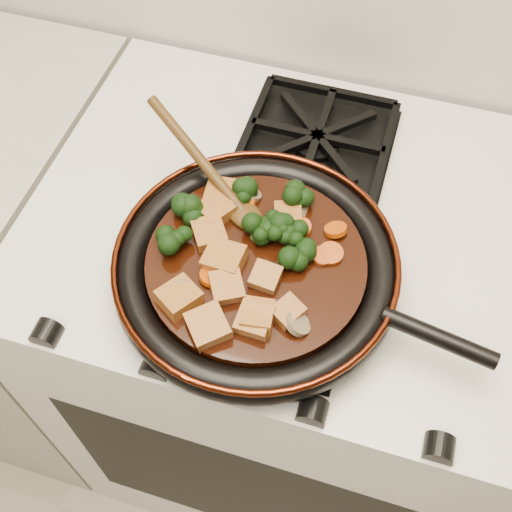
# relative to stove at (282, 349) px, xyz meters

# --- Properties ---
(stove) EXTENTS (0.76, 0.60, 0.90)m
(stove) POSITION_rel_stove_xyz_m (0.00, 0.00, 0.00)
(stove) COLOR beige
(stove) RESTS_ON ground
(burner_grate_front) EXTENTS (0.23, 0.23, 0.03)m
(burner_grate_front) POSITION_rel_stove_xyz_m (0.00, -0.14, 0.46)
(burner_grate_front) COLOR black
(burner_grate_front) RESTS_ON stove
(burner_grate_back) EXTENTS (0.23, 0.23, 0.03)m
(burner_grate_back) POSITION_rel_stove_xyz_m (0.00, 0.14, 0.46)
(burner_grate_back) COLOR black
(burner_grate_back) RESTS_ON stove
(skillet) EXTENTS (0.49, 0.37, 0.05)m
(skillet) POSITION_rel_stove_xyz_m (-0.01, -0.13, 0.49)
(skillet) COLOR black
(skillet) RESTS_ON burner_grate_front
(braising_sauce) EXTENTS (0.28, 0.28, 0.02)m
(braising_sauce) POSITION_rel_stove_xyz_m (-0.02, -0.13, 0.50)
(braising_sauce) COLOR black
(braising_sauce) RESTS_ON skillet
(tofu_cube_0) EXTENTS (0.04, 0.04, 0.03)m
(tofu_cube_0) POSITION_rel_stove_xyz_m (0.01, -0.21, 0.52)
(tofu_cube_0) COLOR #915721
(tofu_cube_0) RESTS_ON braising_sauce
(tofu_cube_1) EXTENTS (0.06, 0.07, 0.03)m
(tofu_cube_1) POSITION_rel_stove_xyz_m (-0.04, -0.24, 0.52)
(tofu_cube_1) COLOR #915721
(tofu_cube_1) RESTS_ON braising_sauce
(tofu_cube_2) EXTENTS (0.06, 0.06, 0.03)m
(tofu_cube_2) POSITION_rel_stove_xyz_m (-0.04, -0.18, 0.52)
(tofu_cube_2) COLOR #915721
(tofu_cube_2) RESTS_ON braising_sauce
(tofu_cube_3) EXTENTS (0.05, 0.05, 0.03)m
(tofu_cube_3) POSITION_rel_stove_xyz_m (-0.05, -0.14, 0.52)
(tofu_cube_3) COLOR #915721
(tofu_cube_3) RESTS_ON braising_sauce
(tofu_cube_4) EXTENTS (0.05, 0.04, 0.03)m
(tofu_cube_4) POSITION_rel_stove_xyz_m (-0.09, -0.04, 0.52)
(tofu_cube_4) COLOR #915721
(tofu_cube_4) RESTS_ON braising_sauce
(tofu_cube_5) EXTENTS (0.05, 0.05, 0.02)m
(tofu_cube_5) POSITION_rel_stove_xyz_m (0.04, -0.19, 0.52)
(tofu_cube_5) COLOR #915721
(tofu_cube_5) RESTS_ON braising_sauce
(tofu_cube_6) EXTENTS (0.04, 0.05, 0.03)m
(tofu_cube_6) POSITION_rel_stove_xyz_m (0.01, -0.21, 0.52)
(tofu_cube_6) COLOR #915721
(tofu_cube_6) RESTS_ON braising_sauce
(tofu_cube_7) EXTENTS (0.06, 0.06, 0.03)m
(tofu_cube_7) POSITION_rel_stove_xyz_m (-0.09, -0.21, 0.52)
(tofu_cube_7) COLOR #915721
(tofu_cube_7) RESTS_ON braising_sauce
(tofu_cube_8) EXTENTS (0.05, 0.05, 0.02)m
(tofu_cube_8) POSITION_rel_stove_xyz_m (0.01, -0.05, 0.52)
(tofu_cube_8) COLOR #915721
(tofu_cube_8) RESTS_ON braising_sauce
(tofu_cube_9) EXTENTS (0.04, 0.04, 0.02)m
(tofu_cube_9) POSITION_rel_stove_xyz_m (0.00, -0.15, 0.52)
(tofu_cube_9) COLOR #915721
(tofu_cube_9) RESTS_ON braising_sauce
(tofu_cube_10) EXTENTS (0.06, 0.06, 0.02)m
(tofu_cube_10) POSITION_rel_stove_xyz_m (-0.09, -0.07, 0.52)
(tofu_cube_10) COLOR #915721
(tofu_cube_10) RESTS_ON braising_sauce
(tofu_cube_11) EXTENTS (0.06, 0.06, 0.02)m
(tofu_cube_11) POSITION_rel_stove_xyz_m (-0.09, -0.11, 0.52)
(tofu_cube_11) COLOR #915721
(tofu_cube_11) RESTS_ON braising_sauce
(broccoli_floret_0) EXTENTS (0.08, 0.08, 0.06)m
(broccoli_floret_0) POSITION_rel_stove_xyz_m (-0.13, -0.14, 0.52)
(broccoli_floret_0) COLOR black
(broccoli_floret_0) RESTS_ON braising_sauce
(broccoli_floret_1) EXTENTS (0.07, 0.08, 0.07)m
(broccoli_floret_1) POSITION_rel_stove_xyz_m (0.03, -0.11, 0.52)
(broccoli_floret_1) COLOR black
(broccoli_floret_1) RESTS_ON braising_sauce
(broccoli_floret_2) EXTENTS (0.07, 0.07, 0.06)m
(broccoli_floret_2) POSITION_rel_stove_xyz_m (0.01, -0.03, 0.52)
(broccoli_floret_2) COLOR black
(broccoli_floret_2) RESTS_ON braising_sauce
(broccoli_floret_3) EXTENTS (0.08, 0.08, 0.06)m
(broccoli_floret_3) POSITION_rel_stove_xyz_m (-0.03, -0.09, 0.52)
(broccoli_floret_3) COLOR black
(broccoli_floret_3) RESTS_ON braising_sauce
(broccoli_floret_4) EXTENTS (0.08, 0.09, 0.07)m
(broccoli_floret_4) POSITION_rel_stove_xyz_m (0.02, -0.09, 0.52)
(broccoli_floret_4) COLOR black
(broccoli_floret_4) RESTS_ON braising_sauce
(broccoli_floret_5) EXTENTS (0.07, 0.07, 0.06)m
(broccoli_floret_5) POSITION_rel_stove_xyz_m (-0.01, -0.08, 0.52)
(broccoli_floret_5) COLOR black
(broccoli_floret_5) RESTS_ON braising_sauce
(broccoli_floret_6) EXTENTS (0.07, 0.06, 0.06)m
(broccoli_floret_6) POSITION_rel_stove_xyz_m (-0.06, -0.04, 0.52)
(broccoli_floret_6) COLOR black
(broccoli_floret_6) RESTS_ON braising_sauce
(broccoli_floret_7) EXTENTS (0.08, 0.07, 0.06)m
(broccoli_floret_7) POSITION_rel_stove_xyz_m (-0.12, -0.08, 0.52)
(broccoli_floret_7) COLOR black
(broccoli_floret_7) RESTS_ON braising_sauce
(carrot_coin_0) EXTENTS (0.03, 0.03, 0.01)m
(carrot_coin_0) POSITION_rel_stove_xyz_m (-0.06, -0.05, 0.51)
(carrot_coin_0) COLOR #A43704
(carrot_coin_0) RESTS_ON braising_sauce
(carrot_coin_1) EXTENTS (0.03, 0.03, 0.02)m
(carrot_coin_1) POSITION_rel_stove_xyz_m (-0.06, -0.17, 0.51)
(carrot_coin_1) COLOR #A43704
(carrot_coin_1) RESTS_ON braising_sauce
(carrot_coin_2) EXTENTS (0.03, 0.03, 0.01)m
(carrot_coin_2) POSITION_rel_stove_xyz_m (0.07, -0.09, 0.51)
(carrot_coin_2) COLOR #A43704
(carrot_coin_2) RESTS_ON braising_sauce
(carrot_coin_3) EXTENTS (0.03, 0.03, 0.02)m
(carrot_coin_3) POSITION_rel_stove_xyz_m (0.03, -0.06, 0.51)
(carrot_coin_3) COLOR #A43704
(carrot_coin_3) RESTS_ON braising_sauce
(carrot_coin_4) EXTENTS (0.03, 0.03, 0.01)m
(carrot_coin_4) POSITION_rel_stove_xyz_m (0.06, -0.10, 0.51)
(carrot_coin_4) COLOR #A43704
(carrot_coin_4) RESTS_ON braising_sauce
(carrot_coin_5) EXTENTS (0.03, 0.03, 0.02)m
(carrot_coin_5) POSITION_rel_stove_xyz_m (0.07, -0.05, 0.51)
(carrot_coin_5) COLOR #A43704
(carrot_coin_5) RESTS_ON braising_sauce
(mushroom_slice_0) EXTENTS (0.05, 0.05, 0.03)m
(mushroom_slice_0) POSITION_rel_stove_xyz_m (-0.09, -0.21, 0.52)
(mushroom_slice_0) COLOR brown
(mushroom_slice_0) RESTS_ON braising_sauce
(mushroom_slice_1) EXTENTS (0.03, 0.04, 0.03)m
(mushroom_slice_1) POSITION_rel_stove_xyz_m (0.02, -0.03, 0.52)
(mushroom_slice_1) COLOR brown
(mushroom_slice_1) RESTS_ON braising_sauce
(mushroom_slice_2) EXTENTS (0.04, 0.04, 0.03)m
(mushroom_slice_2) POSITION_rel_stove_xyz_m (0.06, -0.20, 0.52)
(mushroom_slice_2) COLOR brown
(mushroom_slice_2) RESTS_ON braising_sauce
(mushroom_slice_3) EXTENTS (0.04, 0.04, 0.02)m
(mushroom_slice_3) POSITION_rel_stove_xyz_m (-0.05, -0.03, 0.52)
(mushroom_slice_3) COLOR brown
(mushroom_slice_3) RESTS_ON braising_sauce
(wooden_spoon) EXTENTS (0.13, 0.09, 0.21)m
(wooden_spoon) POSITION_rel_stove_xyz_m (-0.10, -0.04, 0.53)
(wooden_spoon) COLOR #42290E
(wooden_spoon) RESTS_ON braising_sauce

